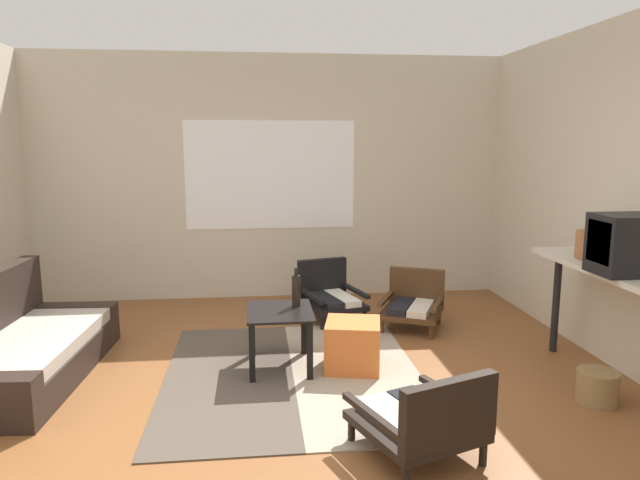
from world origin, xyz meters
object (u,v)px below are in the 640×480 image
armchair_by_window (329,294)px  armchair_corner (413,302)px  clay_vase (591,244)px  armchair_striped_foreground (424,419)px  couch (20,349)px  coffee_table (279,323)px  console_shelf (625,285)px  glass_bottle (296,290)px  wicker_basket (597,387)px  crt_television (635,244)px  ottoman_orange (353,345)px

armchair_by_window → armchair_corner: armchair_by_window is taller
clay_vase → armchair_striped_foreground: bearing=-145.3°
couch → coffee_table: couch is taller
coffee_table → clay_vase: size_ratio=1.87×
clay_vase → console_shelf: bearing=-90.0°
armchair_striped_foreground → glass_bottle: 1.67m
clay_vase → armchair_by_window: bearing=138.2°
console_shelf → wicker_basket: (-0.20, -0.09, -0.68)m
armchair_corner → crt_television: size_ratio=1.43×
armchair_corner → ottoman_orange: 1.24m
coffee_table → ottoman_orange: 0.60m
armchair_corner → armchair_by_window: bearing=154.8°
armchair_by_window → glass_bottle: bearing=-109.8°
couch → armchair_corner: 3.36m
coffee_table → glass_bottle: 0.29m
armchair_by_window → armchair_corner: 0.84m
armchair_corner → ottoman_orange: (-0.75, -0.99, -0.04)m
coffee_table → clay_vase: 2.43m
console_shelf → wicker_basket: size_ratio=6.74×
glass_bottle → wicker_basket: bearing=-25.6°
glass_bottle → armchair_by_window: bearing=70.2°
console_shelf → wicker_basket: bearing=-155.1°
ottoman_orange → wicker_basket: ottoman_orange is taller
coffee_table → crt_television: crt_television is taller
coffee_table → wicker_basket: size_ratio=2.22×
ottoman_orange → glass_bottle: bearing=155.7°
couch → armchair_striped_foreground: 3.02m
armchair_corner → console_shelf: bearing=-58.7°
couch → armchair_corner: (3.24, 0.89, 0.01)m
armchair_striped_foreground → coffee_table: bearing=117.5°
console_shelf → crt_television: (-0.00, -0.07, 0.29)m
armchair_striped_foreground → armchair_corner: armchair_striped_foreground is taller
wicker_basket → couch: bearing=168.1°
armchair_corner → console_shelf: (1.00, -1.65, 0.56)m
coffee_table → armchair_striped_foreground: 1.60m
crt_television → glass_bottle: size_ratio=1.72×
clay_vase → glass_bottle: 2.26m
clay_vase → armchair_corner: bearing=129.4°
armchair_by_window → console_shelf: bearing=-48.7°
armchair_corner → ottoman_orange: size_ratio=1.82×
armchair_corner → armchair_striped_foreground: bearing=-104.0°
coffee_table → console_shelf: bearing=-17.9°
armchair_corner → wicker_basket: size_ratio=2.75×
armchair_corner → wicker_basket: armchair_corner is taller
coffee_table → glass_bottle: size_ratio=1.98×
clay_vase → wicker_basket: 1.05m
armchair_corner → crt_television: (1.00, -1.72, 0.85)m
crt_television → glass_bottle: (-2.18, 0.92, -0.49)m
console_shelf → clay_vase: clay_vase is taller
coffee_table → couch: bearing=179.7°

